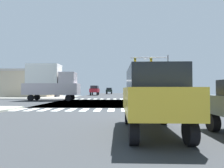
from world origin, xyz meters
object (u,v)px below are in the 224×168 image
(suv_queued_3, at_px, (152,94))
(street_lamp, at_px, (151,73))
(suv_nearside_1, at_px, (95,90))
(box_truck_outer_1, at_px, (50,81))
(sedan_farside_1, at_px, (109,90))
(traffic_signal_mast, at_px, (154,67))
(bank_building, at_px, (30,84))

(suv_queued_3, bearing_deg, street_lamp, 80.27)
(street_lamp, xyz_separation_m, suv_nearside_1, (-12.52, 6.35, -3.37))
(suv_nearside_1, height_order, box_truck_outer_1, box_truck_outer_1)
(street_lamp, bearing_deg, sedan_farside_1, 118.84)
(suv_nearside_1, xyz_separation_m, suv_queued_3, (7.00, -38.55, 0.00))
(street_lamp, relative_size, suv_queued_3, 1.73)
(suv_queued_3, xyz_separation_m, box_truck_outer_1, (-10.32, 17.88, 1.17))
(traffic_signal_mast, bearing_deg, box_truck_outer_1, -165.31)
(box_truck_outer_1, bearing_deg, suv_queued_3, 30.00)
(bank_building, bearing_deg, box_truck_outer_1, -54.31)
(sedan_farside_1, distance_m, box_truck_outer_1, 32.27)
(street_lamp, height_order, suv_nearside_1, street_lamp)
(suv_nearside_1, bearing_deg, box_truck_outer_1, 80.86)
(suv_queued_3, bearing_deg, suv_nearside_1, 100.29)
(traffic_signal_mast, relative_size, bank_building, 0.54)
(suv_nearside_1, relative_size, box_truck_outer_1, 0.64)
(bank_building, bearing_deg, street_lamp, 5.11)
(sedan_farside_1, bearing_deg, street_lamp, 118.84)
(bank_building, xyz_separation_m, suv_queued_3, (19.03, -30.00, -1.17))
(traffic_signal_mast, xyz_separation_m, suv_nearside_1, (-11.16, 16.87, -3.55))
(suv_nearside_1, bearing_deg, traffic_signal_mast, 123.49)
(traffic_signal_mast, relative_size, sedan_farside_1, 1.57)
(street_lamp, xyz_separation_m, bank_building, (-24.55, -2.20, -2.19))
(traffic_signal_mast, distance_m, suv_nearside_1, 20.54)
(traffic_signal_mast, distance_m, bank_building, 24.76)
(traffic_signal_mast, relative_size, suv_queued_3, 1.46)
(street_lamp, bearing_deg, box_truck_outer_1, -137.90)
(street_lamp, height_order, bank_building, street_lamp)
(bank_building, distance_m, box_truck_outer_1, 14.92)
(suv_nearside_1, bearing_deg, bank_building, 35.39)
(bank_building, bearing_deg, sedan_farside_1, 52.35)
(suv_queued_3, bearing_deg, bank_building, 122.39)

